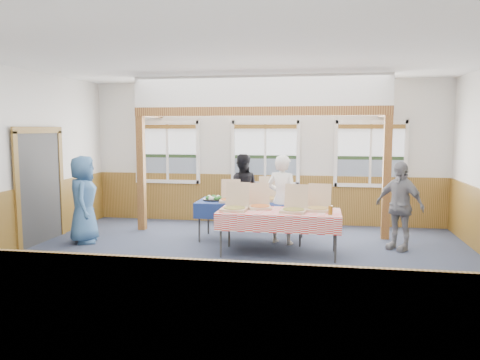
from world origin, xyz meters
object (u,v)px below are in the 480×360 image
(table_right, at_px, (279,214))
(woman_black, at_px, (242,190))
(woman_white, at_px, (282,199))
(table_left, at_px, (252,204))
(person_grey, at_px, (399,206))
(man_blue, at_px, (83,199))

(table_right, bearing_deg, woman_black, 122.62)
(woman_white, relative_size, woman_black, 1.05)
(table_left, relative_size, woman_black, 1.31)
(table_left, distance_m, table_right, 1.13)
(table_right, relative_size, woman_black, 1.36)
(woman_black, relative_size, person_grey, 1.01)
(table_right, distance_m, woman_white, 0.80)
(woman_white, xyz_separation_m, man_blue, (-3.69, -0.56, -0.01))
(table_left, xyz_separation_m, woman_black, (-0.42, 1.35, 0.09))
(woman_black, xyz_separation_m, man_blue, (-2.67, -2.08, 0.03))
(table_left, bearing_deg, table_right, -58.07)
(woman_white, relative_size, man_blue, 1.02)
(woman_white, bearing_deg, person_grey, -163.77)
(woman_white, bearing_deg, woman_black, -37.27)
(woman_white, distance_m, person_grey, 2.08)
(table_left, distance_m, person_grey, 2.69)
(man_blue, relative_size, person_grey, 1.04)
(table_left, xyz_separation_m, table_right, (0.61, -0.95, -0.00))
(table_right, relative_size, person_grey, 1.38)
(table_right, distance_m, man_blue, 3.71)
(table_left, height_order, person_grey, person_grey)
(woman_black, bearing_deg, man_blue, 31.73)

